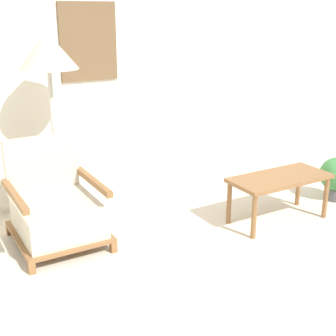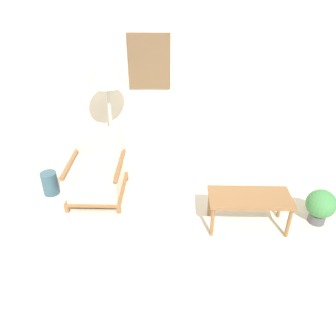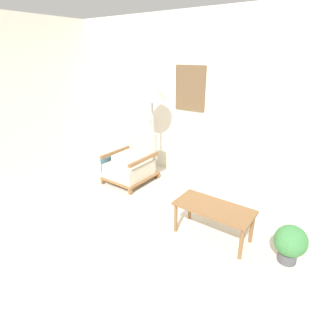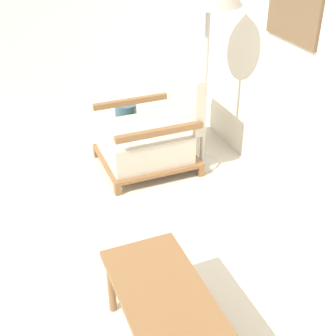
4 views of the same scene
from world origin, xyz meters
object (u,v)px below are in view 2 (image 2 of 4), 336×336
at_px(vase, 50,183).
at_px(coffee_table, 250,200).
at_px(armchair, 97,175).
at_px(potted_plant, 321,205).
at_px(floor_lamp, 106,77).

bearing_deg(vase, coffee_table, -13.28).
relative_size(armchair, vase, 2.61).
xyz_separation_m(armchair, potted_plant, (2.72, -0.52, -0.04)).
relative_size(armchair, potted_plant, 1.88).
bearing_deg(coffee_table, floor_lamp, 149.11).
height_order(floor_lamp, vase, floor_lamp).
xyz_separation_m(floor_lamp, coffee_table, (1.71, -1.02, -1.08)).
bearing_deg(coffee_table, potted_plant, 5.83).
distance_m(armchair, coffee_table, 1.96).
distance_m(armchair, vase, 0.66).
distance_m(vase, potted_plant, 3.41).
bearing_deg(floor_lamp, vase, -151.92).
xyz_separation_m(vase, potted_plant, (3.37, -0.51, 0.09)).
bearing_deg(potted_plant, vase, 171.47).
bearing_deg(armchair, vase, -178.79).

